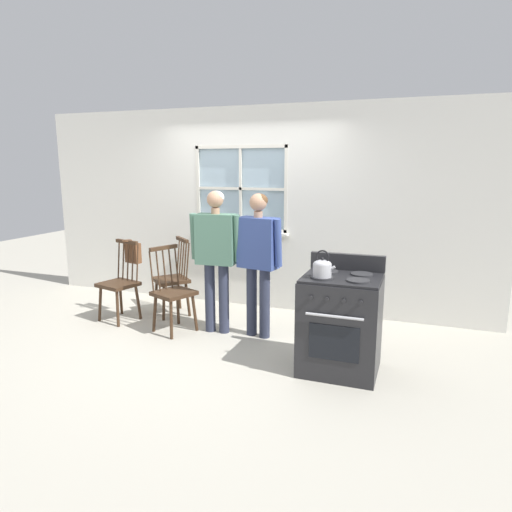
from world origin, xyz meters
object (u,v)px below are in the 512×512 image
chair_by_window (120,284)px  stove (340,323)px  person_elderly_left (216,248)px  kettle (322,268)px  handbag (133,252)px  chair_near_wall (173,280)px  person_teen_center (258,251)px  chair_center_cluster (173,293)px  potted_plant (218,225)px

chair_by_window → stove: bearing=4.9°
person_elderly_left → kettle: 1.53m
chair_by_window → handbag: 0.44m
person_elderly_left → chair_by_window: bearing=177.1°
chair_near_wall → person_teen_center: bearing=26.1°
person_elderly_left → kettle: (1.37, -0.67, 0.02)m
person_elderly_left → stove: person_elderly_left is taller
kettle → handbag: bearing=161.9°
chair_near_wall → chair_center_cluster: bearing=-18.3°
chair_near_wall → person_teen_center: person_teen_center is taller
person_elderly_left → potted_plant: 1.14m
chair_by_window → chair_near_wall: 0.67m
chair_by_window → chair_near_wall: (0.51, 0.42, 0.00)m
stove → person_elderly_left: bearing=160.7°
chair_by_window → potted_plant: potted_plant is taller
potted_plant → person_teen_center: bearing=-46.4°
chair_near_wall → stove: stove is taller
person_elderly_left → handbag: bearing=167.0°
potted_plant → handbag: bearing=-133.9°
chair_center_cluster → stove: size_ratio=0.93×
chair_center_cluster → person_teen_center: (0.99, 0.19, 0.52)m
chair_by_window → chair_near_wall: bearing=54.3°
kettle → chair_by_window: bearing=166.7°
person_teen_center → stove: person_teen_center is taller
chair_center_cluster → handbag: (-0.78, 0.35, 0.37)m
chair_near_wall → stove: bearing=19.7°
person_elderly_left → stove: bearing=-23.6°
chair_by_window → stove: (2.86, -0.51, 0.01)m
chair_near_wall → handbag: bearing=-115.4°
kettle → handbag: 2.79m
chair_by_window → chair_center_cluster: 0.85m
chair_near_wall → kettle: kettle is taller
stove → handbag: size_ratio=3.53×
chair_center_cluster → chair_by_window: bearing=104.4°
kettle → potted_plant: (-1.83, 1.71, 0.09)m
chair_center_cluster → stove: stove is taller
stove → chair_by_window: bearing=170.0°
chair_by_window → person_teen_center: 1.91m
chair_by_window → potted_plant: bearing=65.7°
kettle → potted_plant: potted_plant is taller
chair_by_window → person_elderly_left: size_ratio=0.61×
chair_center_cluster → handbag: same height
handbag → person_teen_center: bearing=-5.2°
person_teen_center → kettle: (0.87, -0.70, 0.03)m
chair_near_wall → potted_plant: bearing=102.3°
person_elderly_left → handbag: 1.30m
kettle → chair_center_cluster: bearing=164.6°
chair_near_wall → person_elderly_left: size_ratio=0.61×
chair_near_wall → handbag: 0.62m
person_elderly_left → handbag: size_ratio=5.39×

